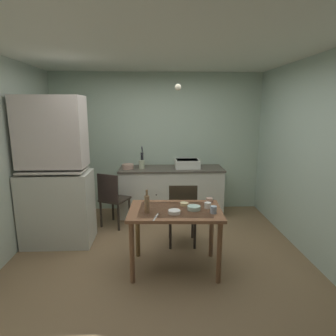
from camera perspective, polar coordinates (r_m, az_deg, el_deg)
ground_plane at (r=3.86m, az=-1.79°, el=-18.01°), size 4.90×4.90×0.00m
wall_back at (r=5.38m, az=-2.16°, el=5.14°), size 3.99×0.10×2.58m
wall_right at (r=3.96m, az=28.31°, el=1.28°), size 0.10×4.00×2.58m
ceiling_slab at (r=3.42m, az=-2.10°, el=23.85°), size 3.99×4.00×0.10m
hutch_cabinet at (r=4.25m, az=-21.91°, el=-1.77°), size 0.96×0.55×2.10m
counter_cabinet at (r=5.20m, az=0.64°, el=-4.69°), size 1.87×0.64×0.88m
sink_basin at (r=5.10m, az=3.91°, el=0.90°), size 0.44×0.34×0.15m
hand_pump at (r=5.10m, az=-5.29°, el=1.93°), size 0.05×0.27×0.39m
mixing_bowl_counter at (r=5.05m, az=-8.13°, el=0.30°), size 0.20×0.20×0.09m
stoneware_crock at (r=5.05m, az=-5.36°, el=0.71°), size 0.10×0.10×0.15m
dining_table at (r=3.39m, az=1.46°, el=-10.14°), size 1.12×0.76×0.76m
chair_far_side at (r=4.00m, az=2.94°, el=-9.16°), size 0.41×0.41×0.92m
chair_by_counter at (r=4.71m, az=-11.20°, el=-6.01°), size 0.54×0.54×0.92m
serving_bowl_wide at (r=3.22m, az=1.31°, el=-8.89°), size 0.14×0.14×0.04m
soup_bowl_small at (r=3.48m, az=3.32°, el=-7.30°), size 0.10×0.10×0.03m
sauce_dish at (r=3.34m, az=5.28°, el=-8.06°), size 0.15×0.15×0.05m
mug_dark at (r=3.41m, az=8.07°, el=-7.51°), size 0.08×0.08×0.07m
teacup_cream at (r=3.61m, az=8.40°, el=-6.50°), size 0.09×0.09×0.06m
teacup_mint at (r=3.25m, az=9.21°, el=-8.37°), size 0.07×0.07×0.09m
glass_bottle at (r=3.22m, az=-4.30°, el=-7.20°), size 0.06×0.06×0.27m
table_knife at (r=3.11m, az=-2.50°, el=-9.95°), size 0.07×0.21×0.00m
teaspoon_near_bowl at (r=3.44m, az=-4.05°, el=-7.81°), size 0.04×0.15×0.00m
pendant_bulb at (r=3.56m, az=2.04°, el=16.08°), size 0.08×0.08×0.08m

